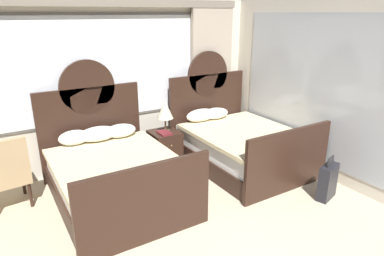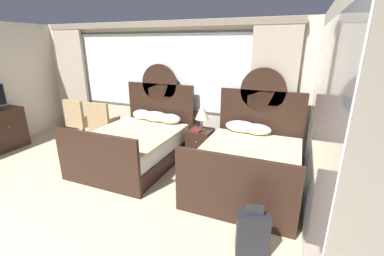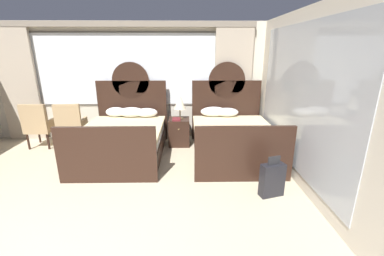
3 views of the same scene
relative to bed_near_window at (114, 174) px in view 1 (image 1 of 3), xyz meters
The scene contains 9 objects.
wall_back_window 1.58m from the bed_near_window, 96.29° to the left, with size 6.37×0.22×2.70m.
wall_right_mirror 3.44m from the bed_near_window, 20.67° to the right, with size 0.08×4.75×2.70m.
bed_near_window is the anchor object (origin of this frame).
bed_near_mirror 2.19m from the bed_near_window, ahead, with size 1.59×2.14×1.83m.
nightstand_between_beds 1.25m from the bed_near_window, 29.06° to the left, with size 0.46×0.49×0.61m.
table_lamp_on_nightstand 1.41m from the bed_near_window, 28.91° to the left, with size 0.27×0.27×0.54m.
book_on_nightstand 1.19m from the bed_near_window, 26.28° to the left, with size 0.18×0.26×0.03m.
armchair_by_window_left 1.37m from the bed_near_window, 158.46° to the left, with size 0.57×0.57×1.00m.
suitcase_on_floor 2.96m from the bed_near_window, 31.35° to the right, with size 0.38×0.24×0.63m.
Camera 1 is at (-1.15, -1.17, 2.49)m, focal length 31.64 mm.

